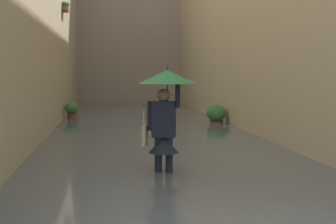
{
  "coord_description": "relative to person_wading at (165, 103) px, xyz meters",
  "views": [
    {
      "loc": [
        1.16,
        2.95,
        1.83
      ],
      "look_at": [
        0.1,
        -5.79,
        1.14
      ],
      "focal_mm": 53.86,
      "sensor_mm": 36.0,
      "label": 1
    }
  ],
  "objects": [
    {
      "name": "potted_plant_near_left",
      "position": [
        -2.54,
        -7.67,
        -0.87
      ],
      "size": [
        0.64,
        0.64,
        0.79
      ],
      "color": "brown",
      "rests_on": "ground_plane"
    },
    {
      "name": "flood_water",
      "position": [
        -0.22,
        -6.54,
        -1.23
      ],
      "size": [
        6.18,
        29.41,
        0.2
      ],
      "primitive_type": "cube",
      "color": "slate",
      "rests_on": "ground_plane"
    },
    {
      "name": "potted_plant_far_right",
      "position": [
        2.19,
        -10.01,
        -0.86
      ],
      "size": [
        0.48,
        0.48,
        0.78
      ],
      "color": "brown",
      "rests_on": "ground_plane"
    },
    {
      "name": "building_facade_far",
      "position": [
        -0.22,
        -19.14,
        3.64
      ],
      "size": [
        8.98,
        1.8,
        9.93
      ],
      "primitive_type": "cube",
      "color": "#A89989",
      "rests_on": "ground_plane"
    },
    {
      "name": "person_wading",
      "position": [
        0.0,
        0.0,
        0.0
      ],
      "size": [
        0.95,
        0.95,
        1.94
      ],
      "color": "#2D2319",
      "rests_on": "ground_plane"
    },
    {
      "name": "ground_plane",
      "position": [
        -0.22,
        -6.54,
        -1.33
      ],
      "size": [
        60.0,
        60.0,
        0.0
      ],
      "primitive_type": "plane",
      "color": "#605B56"
    }
  ]
}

